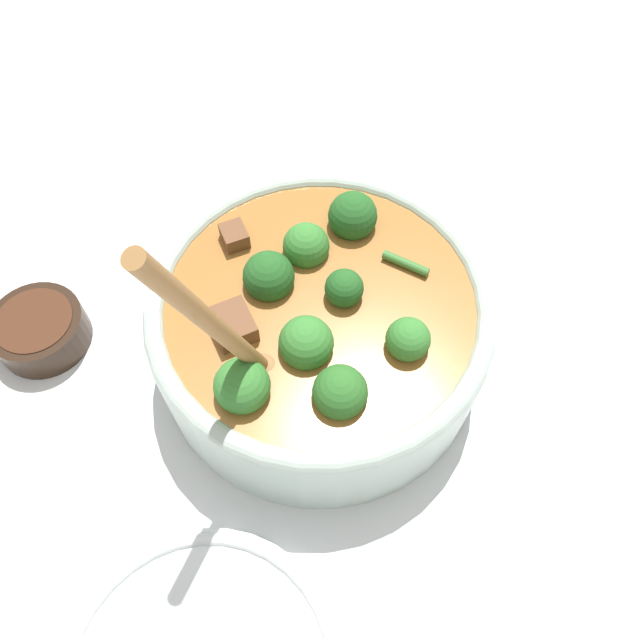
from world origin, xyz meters
TOP-DOWN VIEW (x-y plane):
  - ground_plane at (0.00, 0.00)m, footprint 4.00×4.00m
  - stew_bowl at (0.00, 0.00)m, footprint 0.27×0.27m
  - condiment_bowl at (0.24, 0.01)m, footprint 0.08×0.08m

SIDE VIEW (x-z plane):
  - ground_plane at x=0.00m, z-range 0.00..0.00m
  - condiment_bowl at x=0.24m, z-range 0.00..0.03m
  - stew_bowl at x=0.00m, z-range -0.08..0.19m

